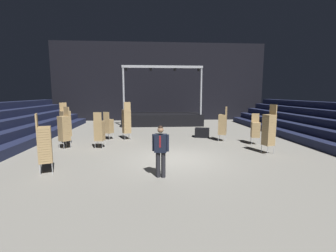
% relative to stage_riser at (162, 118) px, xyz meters
% --- Properties ---
extents(ground_plane, '(22.00, 30.00, 0.10)m').
position_rel_stage_riser_xyz_m(ground_plane, '(0.00, -11.37, -0.63)').
color(ground_plane, gray).
extents(arena_end_wall, '(22.00, 0.30, 8.00)m').
position_rel_stage_riser_xyz_m(arena_end_wall, '(0.00, 3.63, 3.42)').
color(arena_end_wall, black).
rests_on(arena_end_wall, ground_plane).
extents(stage_riser, '(7.00, 3.52, 5.10)m').
position_rel_stage_riser_xyz_m(stage_riser, '(0.00, 0.00, 0.00)').
color(stage_riser, black).
rests_on(stage_riser, ground_plane).
extents(man_with_tie, '(0.57, 0.31, 1.76)m').
position_rel_stage_riser_xyz_m(man_with_tie, '(-0.73, -13.64, 0.42)').
color(man_with_tie, black).
rests_on(man_with_tie, ground_plane).
extents(chair_stack_front_left, '(0.62, 0.62, 2.31)m').
position_rel_stage_riser_xyz_m(chair_stack_front_left, '(-5.82, -7.80, 0.57)').
color(chair_stack_front_left, '#B2B5BA').
rests_on(chair_stack_front_left, ground_plane).
extents(chair_stack_front_right, '(0.59, 0.59, 2.05)m').
position_rel_stage_riser_xyz_m(chair_stack_front_right, '(3.19, -7.85, 0.45)').
color(chair_stack_front_right, '#B2B5BA').
rests_on(chair_stack_front_right, ground_plane).
extents(chair_stack_mid_left, '(0.60, 0.60, 1.71)m').
position_rel_stage_riser_xyz_m(chair_stack_mid_left, '(-3.62, -6.82, 0.28)').
color(chair_stack_mid_left, '#B2B5BA').
rests_on(chair_stack_mid_left, ground_plane).
extents(chair_stack_mid_right, '(0.58, 0.58, 2.31)m').
position_rel_stage_riser_xyz_m(chair_stack_mid_right, '(-2.51, -6.90, 0.57)').
color(chair_stack_mid_right, '#B2B5BA').
rests_on(chair_stack_mid_right, ground_plane).
extents(chair_stack_mid_centre, '(0.51, 0.51, 1.88)m').
position_rel_stage_riser_xyz_m(chair_stack_mid_centre, '(-3.68, -9.15, 0.36)').
color(chair_stack_mid_centre, '#B2B5BA').
rests_on(chair_stack_mid_centre, ground_plane).
extents(chair_stack_rear_left, '(0.56, 0.56, 2.14)m').
position_rel_stage_riser_xyz_m(chair_stack_rear_left, '(-4.76, -12.95, 0.49)').
color(chair_stack_rear_left, '#B2B5BA').
rests_on(chair_stack_rear_left, ground_plane).
extents(chair_stack_rear_right, '(0.54, 0.54, 1.71)m').
position_rel_stage_riser_xyz_m(chair_stack_rear_right, '(4.74, -8.86, 0.28)').
color(chair_stack_rear_right, '#B2B5BA').
rests_on(chair_stack_rear_right, ground_plane).
extents(chair_stack_rear_centre, '(0.62, 0.62, 2.14)m').
position_rel_stage_riser_xyz_m(chair_stack_rear_centre, '(-5.46, -9.07, 0.49)').
color(chair_stack_rear_centre, '#B2B5BA').
rests_on(chair_stack_rear_centre, ground_plane).
extents(chair_stack_aisle_left, '(0.54, 0.54, 2.31)m').
position_rel_stage_riser_xyz_m(chair_stack_aisle_left, '(4.45, -10.86, 0.57)').
color(chair_stack_aisle_left, '#B2B5BA').
rests_on(chair_stack_aisle_left, ground_plane).
extents(equipment_road_case, '(1.03, 0.82, 0.60)m').
position_rel_stage_riser_xyz_m(equipment_road_case, '(2.27, -6.53, -0.28)').
color(equipment_road_case, black).
rests_on(equipment_road_case, ground_plane).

